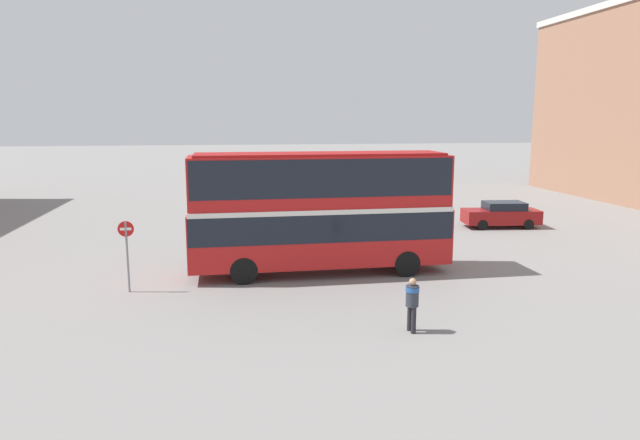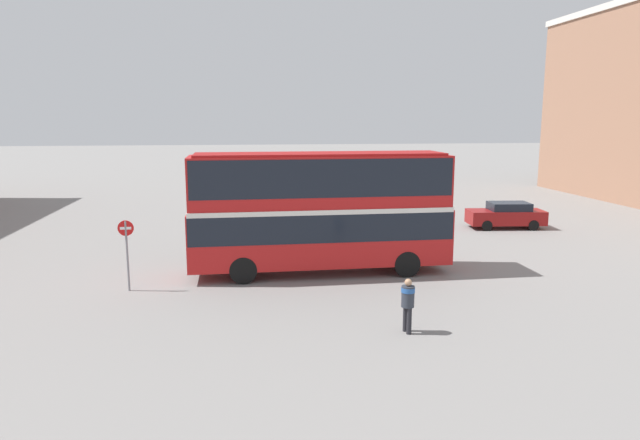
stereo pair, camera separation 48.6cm
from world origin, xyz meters
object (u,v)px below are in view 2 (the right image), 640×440
(pedestrian_foreground, at_px, (408,300))
(no_entry_sign, at_px, (127,245))
(parked_car_kerb_near, at_px, (330,217))
(parked_car_kerb_far, at_px, (506,215))
(double_decker_bus, at_px, (320,205))

(pedestrian_foreground, xyz_separation_m, no_entry_sign, (-9.16, 5.58, 0.74))
(parked_car_kerb_near, relative_size, no_entry_sign, 1.60)
(parked_car_kerb_far, bearing_deg, no_entry_sign, 32.31)
(double_decker_bus, distance_m, pedestrian_foreground, 7.49)
(no_entry_sign, bearing_deg, pedestrian_foreground, -31.33)
(pedestrian_foreground, height_order, no_entry_sign, no_entry_sign)
(pedestrian_foreground, bearing_deg, parked_car_kerb_far, -133.73)
(double_decker_bus, relative_size, parked_car_kerb_far, 2.36)
(pedestrian_foreground, height_order, parked_car_kerb_near, parked_car_kerb_near)
(parked_car_kerb_far, distance_m, no_entry_sign, 22.10)
(parked_car_kerb_near, bearing_deg, double_decker_bus, -87.74)
(double_decker_bus, height_order, no_entry_sign, double_decker_bus)
(pedestrian_foreground, bearing_deg, double_decker_bus, -85.84)
(pedestrian_foreground, xyz_separation_m, parked_car_kerb_near, (0.13, 15.98, -0.18))
(parked_car_kerb_near, xyz_separation_m, no_entry_sign, (-9.29, -10.41, 0.93))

